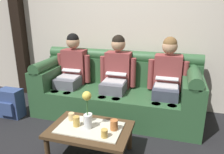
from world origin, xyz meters
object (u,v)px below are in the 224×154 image
at_px(couch, 116,91).
at_px(person_left, 72,70).
at_px(person_right, 167,78).
at_px(coffee_table, 90,131).
at_px(cup_near_right, 89,117).
at_px(person_middle, 116,73).
at_px(cup_far_right, 104,133).
at_px(cup_near_left, 71,117).
at_px(cup_far_left, 76,121).
at_px(cup_far_center, 114,125).
at_px(backpack_left, 11,103).
at_px(flower_vase, 87,111).

height_order(couch, person_left, person_left).
xyz_separation_m(person_right, coffee_table, (-0.74, -1.07, -0.35)).
distance_m(coffee_table, cup_near_right, 0.18).
distance_m(person_middle, cup_far_right, 1.25).
bearing_deg(cup_near_left, couch, 75.17).
distance_m(couch, cup_far_left, 1.10).
relative_size(couch, person_left, 2.00).
distance_m(person_middle, cup_near_right, 0.97).
xyz_separation_m(couch, person_middle, (0.00, -0.00, 0.29)).
xyz_separation_m(person_left, cup_far_center, (1.00, -1.04, -0.24)).
bearing_deg(cup_near_left, person_middle, 75.10).
bearing_deg(backpack_left, person_middle, 20.41).
distance_m(cup_near_left, backpack_left, 1.32).
bearing_deg(cup_far_right, cup_near_left, 155.20).
height_order(flower_vase, cup_far_center, flower_vase).
xyz_separation_m(person_middle, cup_near_right, (-0.07, -0.93, -0.26)).
height_order(couch, flower_vase, couch).
distance_m(person_middle, flower_vase, 1.09).
height_order(cup_far_left, cup_far_right, cup_far_left).
relative_size(person_middle, cup_far_center, 10.92).
relative_size(cup_near_right, cup_far_right, 0.99).
relative_size(cup_near_right, backpack_left, 0.19).
relative_size(cup_near_left, cup_far_right, 1.04).
relative_size(cup_far_center, cup_far_left, 1.00).
relative_size(cup_near_right, cup_far_center, 0.74).
height_order(person_right, cup_near_right, person_right).
height_order(person_left, coffee_table, person_left).
relative_size(person_right, cup_near_right, 14.67).
height_order(coffee_table, flower_vase, flower_vase).
xyz_separation_m(cup_near_left, cup_far_center, (0.53, -0.06, 0.01)).
bearing_deg(person_middle, person_right, 0.01).
bearing_deg(cup_far_left, cup_near_left, 137.49).
xyz_separation_m(couch, cup_near_right, (-0.07, -0.94, 0.03)).
bearing_deg(person_middle, flower_vase, -90.79).
relative_size(person_left, person_right, 1.00).
relative_size(cup_far_left, backpack_left, 0.26).
distance_m(person_middle, cup_far_center, 1.10).
bearing_deg(cup_near_right, cup_far_left, -118.23).
distance_m(person_left, flower_vase, 1.31).
bearing_deg(person_right, cup_far_center, -114.45).
height_order(person_right, coffee_table, person_right).
bearing_deg(cup_far_right, couch, 99.95).
relative_size(coffee_table, flower_vase, 2.11).
relative_size(person_right, cup_far_left, 10.89).
distance_m(person_middle, cup_far_left, 1.12).
relative_size(person_middle, coffee_table, 1.38).
distance_m(person_left, cup_far_center, 1.46).
height_order(person_left, person_middle, same).
height_order(flower_vase, cup_far_right, flower_vase).
height_order(cup_near_right, backpack_left, cup_near_right).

